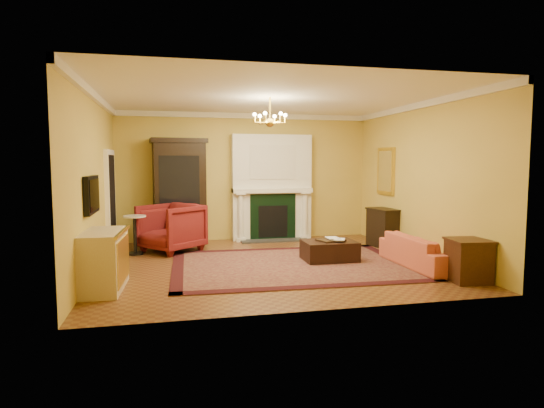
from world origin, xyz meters
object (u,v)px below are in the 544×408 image
object	(u,v)px
coral_sofa	(423,246)
china_cabinet	(180,193)
pedestal_table	(135,232)
commode	(103,261)
wingback_armchair	(171,225)
end_table	(468,262)
console_table	(383,228)
leather_ottoman	(329,250)

from	to	relation	value
coral_sofa	china_cabinet	bearing A→B (deg)	50.66
pedestal_table	coral_sofa	size ratio (longest dim) A/B	0.42
china_cabinet	coral_sofa	size ratio (longest dim) A/B	1.20
commode	china_cabinet	bearing A→B (deg)	75.26
wingback_armchair	end_table	bearing A→B (deg)	11.42
end_table	console_table	world-z (taller)	console_table
console_table	wingback_armchair	bearing A→B (deg)	165.82
china_cabinet	pedestal_table	distance (m)	1.61
wingback_armchair	leather_ottoman	xyz separation A→B (m)	(2.89, -1.58, -0.35)
china_cabinet	wingback_armchair	world-z (taller)	china_cabinet
coral_sofa	wingback_armchair	bearing A→B (deg)	60.77
end_table	leather_ottoman	distance (m)	2.47
china_cabinet	wingback_armchair	xyz separation A→B (m)	(-0.20, -0.96, -0.60)
coral_sofa	leather_ottoman	distance (m)	1.67
pedestal_table	commode	size ratio (longest dim) A/B	0.69
commode	pedestal_table	bearing A→B (deg)	87.11
pedestal_table	end_table	distance (m)	6.15
coral_sofa	end_table	world-z (taller)	coral_sofa
china_cabinet	leather_ottoman	bearing A→B (deg)	-49.75
coral_sofa	console_table	xyz separation A→B (m)	(0.20, 1.94, 0.03)
end_table	leather_ottoman	xyz separation A→B (m)	(-1.59, 1.89, -0.12)
china_cabinet	commode	distance (m)	3.91
end_table	wingback_armchair	bearing A→B (deg)	142.28
leather_ottoman	coral_sofa	bearing A→B (deg)	-28.69
wingback_armchair	commode	bearing A→B (deg)	-60.52
wingback_armchair	pedestal_table	bearing A→B (deg)	-116.60
china_cabinet	wingback_armchair	distance (m)	1.15
china_cabinet	pedestal_table	xyz separation A→B (m)	(-0.91, -1.14, -0.68)
console_table	leather_ottoman	xyz separation A→B (m)	(-1.65, -1.13, -0.21)
wingback_armchair	leather_ottoman	world-z (taller)	wingback_armchair
china_cabinet	console_table	world-z (taller)	china_cabinet
china_cabinet	end_table	world-z (taller)	china_cabinet
china_cabinet	leather_ottoman	world-z (taller)	china_cabinet
console_table	leather_ottoman	bearing A→B (deg)	-154.09
end_table	coral_sofa	bearing A→B (deg)	97.30
coral_sofa	console_table	world-z (taller)	console_table
console_table	commode	bearing A→B (deg)	-166.27
commode	leather_ottoman	size ratio (longest dim) A/B	1.18
console_table	leather_ottoman	distance (m)	2.01
end_table	console_table	distance (m)	3.02
china_cabinet	pedestal_table	world-z (taller)	china_cabinet
coral_sofa	console_table	size ratio (longest dim) A/B	2.35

